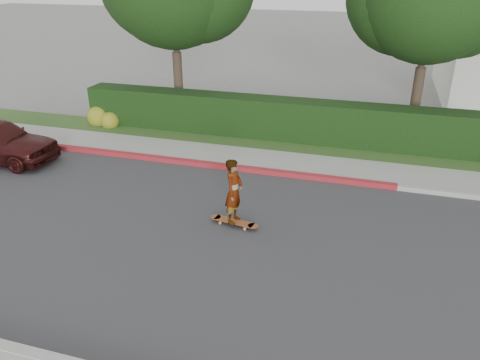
{
  "coord_description": "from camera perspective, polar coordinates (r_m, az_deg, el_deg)",
  "views": [
    {
      "loc": [
        0.14,
        -8.54,
        5.76
      ],
      "look_at": [
        -2.81,
        1.37,
        1.0
      ],
      "focal_mm": 35.0,
      "sensor_mm": 36.0,
      "label": 1
    }
  ],
  "objects": [
    {
      "name": "ground",
      "position": [
        10.3,
        13.13,
        -10.02
      ],
      "size": [
        120.0,
        120.0,
        0.0
      ],
      "primitive_type": "plane",
      "color": "slate",
      "rests_on": "ground"
    },
    {
      "name": "road",
      "position": [
        10.3,
        13.14,
        -10.0
      ],
      "size": [
        60.0,
        8.0,
        0.01
      ],
      "primitive_type": "cube",
      "color": "#2D2D30",
      "rests_on": "ground"
    },
    {
      "name": "curb_far",
      "position": [
        13.86,
        14.53,
        -0.33
      ],
      "size": [
        60.0,
        0.2,
        0.15
      ],
      "primitive_type": "cube",
      "color": "#9E9E99",
      "rests_on": "ground"
    },
    {
      "name": "curb_red_section",
      "position": [
        14.78,
        -5.11,
        2.01
      ],
      "size": [
        12.0,
        0.21,
        0.15
      ],
      "primitive_type": "cube",
      "color": "maroon",
      "rests_on": "ground"
    },
    {
      "name": "sidewalk_far",
      "position": [
        14.69,
        14.72,
        1.04
      ],
      "size": [
        60.0,
        1.6,
        0.12
      ],
      "primitive_type": "cube",
      "color": "gray",
      "rests_on": "ground"
    },
    {
      "name": "planting_strip",
      "position": [
        16.18,
        15.03,
        3.19
      ],
      "size": [
        60.0,
        1.6,
        0.1
      ],
      "primitive_type": "cube",
      "color": "#2D4C1E",
      "rests_on": "ground"
    },
    {
      "name": "hedge",
      "position": [
        16.81,
        5.11,
        7.29
      ],
      "size": [
        15.0,
        1.0,
        1.5
      ],
      "primitive_type": "cube",
      "color": "black",
      "rests_on": "ground"
    },
    {
      "name": "flowering_shrub",
      "position": [
        19.13,
        -16.42,
        7.23
      ],
      "size": [
        1.4,
        1.0,
        0.9
      ],
      "color": "#2D4C19",
      "rests_on": "ground"
    },
    {
      "name": "skateboard",
      "position": [
        11.37,
        -0.72,
        -5.1
      ],
      "size": [
        1.27,
        0.43,
        0.12
      ],
      "rotation": [
        0.0,
        0.0,
        -0.15
      ],
      "color": "gold",
      "rests_on": "ground"
    },
    {
      "name": "skateboarder",
      "position": [
        10.98,
        -0.75,
        -1.38
      ],
      "size": [
        0.44,
        0.62,
        1.61
      ],
      "primitive_type": "imported",
      "rotation": [
        0.0,
        0.0,
        1.47
      ],
      "color": "white",
      "rests_on": "skateboard"
    }
  ]
}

